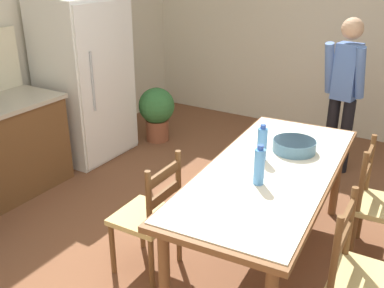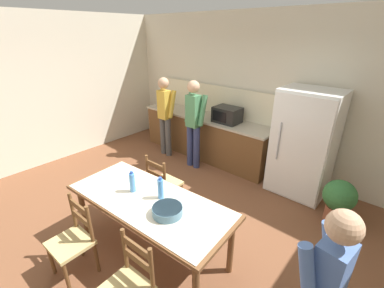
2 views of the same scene
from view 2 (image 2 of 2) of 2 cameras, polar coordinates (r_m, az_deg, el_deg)
ground_plane at (r=3.84m, az=-7.39°, el=-17.78°), size 8.32×8.32×0.00m
wall_back at (r=5.13m, az=14.81°, el=10.79°), size 6.52×0.12×2.90m
wall_left at (r=5.89m, az=-30.19°, el=10.01°), size 0.12×5.20×2.90m
kitchen_counter at (r=5.57m, az=2.84°, el=1.82°), size 3.03×0.66×0.90m
counter_splashback at (r=5.58m, az=5.04°, el=9.86°), size 2.99×0.03×0.60m
refrigerator at (r=4.49m, az=23.55°, el=0.02°), size 0.89×0.73×1.75m
microwave at (r=5.05m, az=7.81°, el=6.46°), size 0.50×0.39×0.30m
dining_table at (r=3.08m, az=-9.59°, el=-13.17°), size 2.10×0.98×0.78m
bottle_near_centre at (r=3.13m, az=-13.11°, el=-8.26°), size 0.07×0.07×0.27m
bottle_off_centre at (r=2.96m, az=-6.99°, el=-9.79°), size 0.07×0.07×0.27m
serving_bowl at (r=2.76m, az=-5.47°, el=-14.43°), size 0.32×0.32×0.09m
chair_side_near_left at (r=3.26m, az=-24.87°, el=-18.88°), size 0.43×0.41×0.91m
chair_side_far_left at (r=3.91m, az=-6.42°, el=-8.77°), size 0.43×0.41×0.91m
chair_side_near_right at (r=2.69m, az=-13.95°, el=-28.50°), size 0.44×0.42×0.91m
person_at_sink at (r=5.48m, az=-6.03°, el=6.86°), size 0.43×0.29×1.69m
person_at_counter at (r=4.91m, az=0.37°, el=5.24°), size 0.43×0.30×1.73m
potted_plant at (r=4.20m, az=29.82°, el=-10.58°), size 0.44×0.44×0.67m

